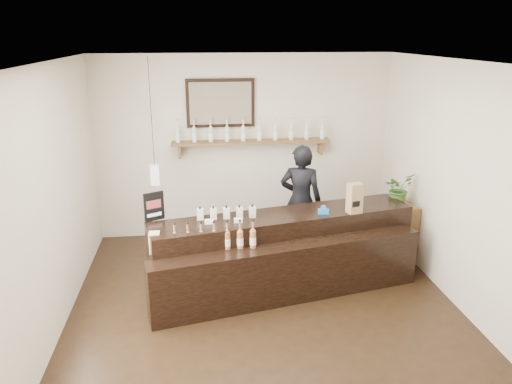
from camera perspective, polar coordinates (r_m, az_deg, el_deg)
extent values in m
plane|color=black|center=(5.93, 1.18, -13.56)|extent=(5.00, 5.00, 0.00)
plane|color=beige|center=(7.73, -1.39, 5.20)|extent=(4.50, 0.00, 4.50)
plane|color=beige|center=(3.11, 8.11, -15.19)|extent=(4.50, 0.00, 4.50)
plane|color=beige|center=(5.50, -22.63, -1.47)|extent=(0.00, 5.00, 5.00)
plane|color=beige|center=(6.07, 22.80, 0.25)|extent=(0.00, 5.00, 5.00)
plane|color=white|center=(5.07, 1.39, 14.57)|extent=(5.00, 5.00, 0.00)
cube|color=brown|center=(7.59, -0.54, 5.75)|extent=(2.40, 0.25, 0.04)
cube|color=brown|center=(7.61, -8.70, 4.64)|extent=(0.04, 0.20, 0.20)
cube|color=brown|center=(7.84, 7.33, 5.09)|extent=(0.04, 0.20, 0.20)
cube|color=black|center=(7.56, -4.09, 10.11)|extent=(1.02, 0.04, 0.72)
cube|color=#4F4232|center=(7.53, -4.08, 10.08)|extent=(0.92, 0.01, 0.62)
cube|color=white|center=(6.88, -11.46, 1.97)|extent=(0.12, 0.12, 0.28)
cylinder|color=black|center=(6.71, -11.90, 8.93)|extent=(0.01, 0.01, 1.41)
cylinder|color=beige|center=(7.53, -8.94, 6.37)|extent=(0.07, 0.07, 0.20)
cone|color=beige|center=(7.50, -8.99, 7.32)|extent=(0.07, 0.07, 0.05)
cylinder|color=beige|center=(7.49, -9.01, 7.77)|extent=(0.02, 0.02, 0.07)
cylinder|color=#C9893B|center=(7.49, -9.03, 8.13)|extent=(0.03, 0.03, 0.02)
cylinder|color=white|center=(7.53, -8.94, 6.22)|extent=(0.07, 0.07, 0.09)
cylinder|color=beige|center=(7.52, -7.07, 6.45)|extent=(0.07, 0.07, 0.20)
cone|color=beige|center=(7.50, -7.11, 7.40)|extent=(0.07, 0.07, 0.05)
cylinder|color=beige|center=(7.49, -7.13, 7.85)|extent=(0.02, 0.02, 0.07)
cylinder|color=#C9893B|center=(7.48, -7.14, 8.20)|extent=(0.03, 0.03, 0.02)
cylinder|color=white|center=(7.53, -7.07, 6.29)|extent=(0.07, 0.07, 0.09)
cylinder|color=beige|center=(7.53, -5.20, 6.51)|extent=(0.07, 0.07, 0.20)
cone|color=beige|center=(7.50, -5.23, 7.46)|extent=(0.07, 0.07, 0.05)
cylinder|color=beige|center=(7.49, -5.24, 7.92)|extent=(0.02, 0.02, 0.07)
cylinder|color=#C9893B|center=(7.48, -5.25, 8.27)|extent=(0.03, 0.03, 0.02)
cylinder|color=white|center=(7.53, -5.20, 6.36)|extent=(0.07, 0.07, 0.09)
cylinder|color=beige|center=(7.54, -3.33, 6.57)|extent=(0.07, 0.07, 0.20)
cone|color=beige|center=(7.51, -3.35, 7.52)|extent=(0.07, 0.07, 0.05)
cylinder|color=beige|center=(7.50, -3.36, 7.97)|extent=(0.02, 0.02, 0.07)
cylinder|color=#C9893B|center=(7.50, -3.36, 8.33)|extent=(0.03, 0.03, 0.02)
cylinder|color=white|center=(7.54, -3.33, 6.42)|extent=(0.07, 0.07, 0.09)
cylinder|color=beige|center=(7.56, -1.47, 6.63)|extent=(0.07, 0.07, 0.20)
cone|color=beige|center=(7.53, -1.48, 7.57)|extent=(0.07, 0.07, 0.05)
cylinder|color=beige|center=(7.52, -1.48, 8.02)|extent=(0.02, 0.02, 0.07)
cylinder|color=#C9893B|center=(7.52, -1.48, 8.38)|extent=(0.03, 0.03, 0.02)
cylinder|color=white|center=(7.56, -1.47, 6.47)|extent=(0.07, 0.07, 0.09)
cylinder|color=beige|center=(7.58, 0.38, 6.67)|extent=(0.07, 0.07, 0.20)
cone|color=beige|center=(7.56, 0.38, 7.62)|extent=(0.07, 0.07, 0.05)
cylinder|color=beige|center=(7.55, 0.38, 8.06)|extent=(0.02, 0.02, 0.07)
cylinder|color=#C9893B|center=(7.54, 0.38, 8.42)|extent=(0.03, 0.03, 0.02)
cylinder|color=white|center=(7.59, 0.38, 6.52)|extent=(0.07, 0.07, 0.09)
cylinder|color=beige|center=(7.62, 2.22, 6.71)|extent=(0.07, 0.07, 0.20)
cone|color=beige|center=(7.60, 2.23, 7.65)|extent=(0.07, 0.07, 0.05)
cylinder|color=beige|center=(7.59, 2.23, 8.10)|extent=(0.02, 0.02, 0.07)
cylinder|color=#C9893B|center=(7.58, 2.24, 8.45)|extent=(0.03, 0.03, 0.02)
cylinder|color=white|center=(7.62, 2.22, 6.56)|extent=(0.07, 0.07, 0.09)
cylinder|color=beige|center=(7.66, 4.03, 6.74)|extent=(0.07, 0.07, 0.20)
cone|color=beige|center=(7.64, 4.06, 7.68)|extent=(0.07, 0.07, 0.05)
cylinder|color=beige|center=(7.63, 4.07, 8.12)|extent=(0.02, 0.02, 0.07)
cylinder|color=#C9893B|center=(7.62, 4.07, 8.47)|extent=(0.03, 0.03, 0.02)
cylinder|color=white|center=(7.67, 4.03, 6.59)|extent=(0.07, 0.07, 0.09)
cylinder|color=beige|center=(7.71, 5.83, 6.77)|extent=(0.07, 0.07, 0.20)
cone|color=beige|center=(7.69, 5.86, 7.69)|extent=(0.07, 0.07, 0.05)
cylinder|color=beige|center=(7.68, 5.87, 8.14)|extent=(0.02, 0.02, 0.07)
cylinder|color=#C9893B|center=(7.67, 5.89, 8.48)|extent=(0.03, 0.03, 0.02)
cylinder|color=white|center=(7.71, 5.83, 6.62)|extent=(0.07, 0.07, 0.09)
cylinder|color=beige|center=(7.77, 7.60, 6.78)|extent=(0.07, 0.07, 0.20)
cone|color=beige|center=(7.75, 7.64, 7.71)|extent=(0.07, 0.07, 0.05)
cylinder|color=beige|center=(7.74, 7.66, 8.14)|extent=(0.02, 0.02, 0.07)
cylinder|color=#C9893B|center=(7.73, 7.67, 8.49)|extent=(0.03, 0.03, 0.02)
cylinder|color=white|center=(7.77, 7.60, 6.64)|extent=(0.07, 0.07, 0.09)
cube|color=black|center=(6.37, 3.17, -6.49)|extent=(3.40, 1.29, 0.94)
cube|color=black|center=(6.02, 3.90, -9.20)|extent=(3.34, 1.00, 0.71)
cube|color=white|center=(5.89, -5.40, -3.40)|extent=(0.10, 0.04, 0.05)
cube|color=white|center=(5.91, -2.05, -3.27)|extent=(0.10, 0.04, 0.05)
cube|color=#D7C783|center=(5.77, -11.47, -6.22)|extent=(0.12, 0.12, 0.12)
cube|color=#D7C783|center=(5.73, -11.55, -5.12)|extent=(0.12, 0.12, 0.12)
cube|color=beige|center=(6.03, -6.40, -2.54)|extent=(0.08, 0.08, 0.13)
cube|color=#EEB9CB|center=(5.99, -6.39, -2.68)|extent=(0.07, 0.00, 0.06)
cylinder|color=black|center=(6.01, -6.42, -1.83)|extent=(0.02, 0.02, 0.03)
cube|color=beige|center=(6.03, -4.90, -2.48)|extent=(0.08, 0.08, 0.13)
cube|color=#EEB9CB|center=(5.99, -4.88, -2.62)|extent=(0.07, 0.00, 0.06)
cylinder|color=black|center=(6.01, -4.92, -1.77)|extent=(0.02, 0.02, 0.03)
cube|color=beige|center=(6.04, -3.40, -2.42)|extent=(0.08, 0.08, 0.13)
cube|color=#EEB9CB|center=(6.00, -3.37, -2.56)|extent=(0.07, 0.00, 0.06)
cylinder|color=black|center=(6.01, -3.42, -1.71)|extent=(0.02, 0.02, 0.03)
cube|color=beige|center=(6.05, -1.91, -2.36)|extent=(0.08, 0.08, 0.13)
cube|color=#EEB9CB|center=(6.01, -1.87, -2.50)|extent=(0.07, 0.00, 0.06)
cylinder|color=black|center=(6.03, -1.92, -1.65)|extent=(0.02, 0.02, 0.03)
cube|color=beige|center=(6.07, -0.43, -2.30)|extent=(0.08, 0.08, 0.13)
cube|color=#EEB9CB|center=(6.03, -0.38, -2.44)|extent=(0.07, 0.00, 0.06)
cylinder|color=black|center=(6.04, -0.43, -1.59)|extent=(0.02, 0.02, 0.03)
cylinder|color=#9B5834|center=(5.74, -9.23, -5.77)|extent=(0.07, 0.07, 0.20)
cone|color=#9B5834|center=(5.69, -9.30, -4.60)|extent=(0.07, 0.07, 0.05)
cylinder|color=#9B5834|center=(5.67, -9.33, -4.04)|extent=(0.02, 0.02, 0.07)
cylinder|color=black|center=(5.65, -9.35, -3.59)|extent=(0.03, 0.03, 0.02)
cylinder|color=white|center=(5.75, -9.22, -5.96)|extent=(0.07, 0.07, 0.09)
cylinder|color=#9B5834|center=(5.74, -7.75, -5.72)|extent=(0.07, 0.07, 0.20)
cone|color=#9B5834|center=(5.69, -7.80, -4.55)|extent=(0.07, 0.07, 0.05)
cylinder|color=#9B5834|center=(5.67, -7.83, -3.98)|extent=(0.02, 0.02, 0.07)
cylinder|color=black|center=(5.65, -7.85, -3.54)|extent=(0.03, 0.03, 0.02)
cylinder|color=white|center=(5.75, -7.74, -5.91)|extent=(0.07, 0.07, 0.09)
cylinder|color=#9B5834|center=(5.74, -6.27, -5.67)|extent=(0.07, 0.07, 0.20)
cone|color=#9B5834|center=(5.69, -6.31, -4.49)|extent=(0.07, 0.07, 0.05)
cylinder|color=#9B5834|center=(5.66, -6.33, -3.93)|extent=(0.02, 0.02, 0.07)
cylinder|color=black|center=(5.65, -6.35, -3.49)|extent=(0.03, 0.03, 0.02)
cylinder|color=white|center=(5.74, -6.26, -5.85)|extent=(0.07, 0.07, 0.09)
cylinder|color=#9B5834|center=(5.74, -4.79, -5.61)|extent=(0.07, 0.07, 0.20)
cone|color=#9B5834|center=(5.69, -4.82, -4.43)|extent=(0.07, 0.07, 0.05)
cylinder|color=#9B5834|center=(5.67, -4.83, -3.87)|extent=(0.02, 0.02, 0.07)
cylinder|color=black|center=(5.65, -4.85, -3.43)|extent=(0.03, 0.03, 0.02)
cylinder|color=white|center=(5.75, -4.78, -5.79)|extent=(0.07, 0.07, 0.09)
cylinder|color=#9B5834|center=(5.74, -3.31, -5.55)|extent=(0.07, 0.07, 0.20)
cone|color=#9B5834|center=(5.70, -3.33, -4.37)|extent=(0.07, 0.07, 0.05)
cylinder|color=#9B5834|center=(5.67, -3.34, -3.81)|extent=(0.02, 0.02, 0.07)
cylinder|color=black|center=(5.66, -3.35, -3.37)|extent=(0.03, 0.03, 0.02)
cylinder|color=white|center=(5.75, -3.30, -5.73)|extent=(0.07, 0.07, 0.09)
cylinder|color=#9B5834|center=(5.75, -1.83, -5.48)|extent=(0.07, 0.07, 0.20)
cone|color=#9B5834|center=(5.71, -1.84, -4.31)|extent=(0.07, 0.07, 0.05)
cylinder|color=#9B5834|center=(5.68, -1.85, -3.75)|extent=(0.02, 0.02, 0.07)
cylinder|color=black|center=(5.67, -1.85, -3.31)|extent=(0.03, 0.03, 0.02)
cylinder|color=white|center=(5.76, -1.83, -5.67)|extent=(0.07, 0.07, 0.09)
cylinder|color=#9B5834|center=(5.77, -0.36, -5.41)|extent=(0.07, 0.07, 0.20)
cone|color=#9B5834|center=(5.72, -0.36, -4.24)|extent=(0.07, 0.07, 0.05)
cylinder|color=#9B5834|center=(5.70, -0.36, -3.68)|extent=(0.02, 0.02, 0.07)
cylinder|color=black|center=(5.68, -0.36, -3.24)|extent=(0.03, 0.03, 0.02)
cylinder|color=white|center=(5.78, -0.36, -5.60)|extent=(0.07, 0.07, 0.09)
cube|color=black|center=(6.05, -11.58, -1.63)|extent=(0.23, 0.13, 0.35)
cube|color=maroon|center=(6.02, -11.61, -1.39)|extent=(0.16, 0.09, 0.10)
cube|color=white|center=(6.07, -11.53, -2.56)|extent=(0.16, 0.09, 0.04)
cube|color=olive|center=(6.29, 11.22, -0.70)|extent=(0.20, 0.17, 0.38)
cube|color=black|center=(6.25, 11.37, -1.37)|extent=(0.10, 0.03, 0.08)
cube|color=blue|center=(6.24, 7.70, -2.23)|extent=(0.14, 0.07, 0.06)
cylinder|color=blue|center=(6.22, 7.72, -1.83)|extent=(0.08, 0.04, 0.07)
cube|color=brown|center=(7.31, 15.56, -4.33)|extent=(0.48, 0.62, 0.83)
imported|color=#355D25|center=(7.10, 15.98, 0.39)|extent=(0.51, 0.49, 0.43)
imported|color=black|center=(7.06, 5.15, -0.18)|extent=(0.77, 0.63, 1.83)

